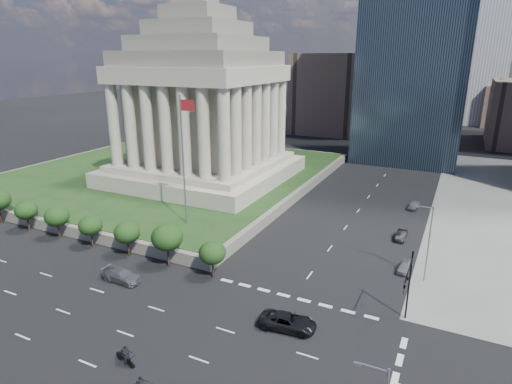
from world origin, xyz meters
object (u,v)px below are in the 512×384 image
Objects in this scene: pickup_truck at (288,322)px; street_lamp_north at (428,240)px; parked_sedan_far at (414,205)px; motorcycle_trail at (125,355)px; flagpole at (184,154)px; parked_sedan_mid at (401,235)px; war_memorial at (201,86)px; suv_grey at (122,276)px; parked_sedan_near at (405,267)px; traffic_signal_ne at (408,283)px.

street_lamp_north is at bearing -42.06° from pickup_truck.
motorcycle_trail reaches higher than parked_sedan_far.
parked_sedan_mid is (30.83, 13.03, -12.45)m from flagpole.
war_memorial is at bearing 127.21° from motorcycle_trail.
flagpole is 35.71m from parked_sedan_mid.
war_memorial is 14.50× the size of motorcycle_trail.
motorcycle_trail is (-11.51, -11.58, 0.17)m from pickup_truck.
flagpole reaches higher than motorcycle_trail.
suv_grey is 1.34× the size of parked_sedan_mid.
pickup_truck reaches higher than parked_sedan_mid.
parked_sedan_near is at bearing -34.16° from pickup_truck.
traffic_signal_ne is at bearing -16.71° from flagpole.
pickup_truck is at bearing -124.53° from street_lamp_north.
war_memorial is 60.00m from traffic_signal_ne.
traffic_signal_ne is (46.50, -34.30, -16.15)m from war_memorial.
suv_grey is 41.57m from parked_sedan_mid.
traffic_signal_ne reaches higher than parked_sedan_far.
parked_sedan_mid is at bearing 105.24° from parked_sedan_near.
traffic_signal_ne reaches higher than suv_grey.
parked_sedan_far reaches higher than parked_sedan_near.
motorcycle_trail is at bearing -120.05° from parked_sedan_near.
war_memorial reaches higher than suv_grey.
traffic_signal_ne is 1.48× the size of suv_grey.
suv_grey is (0.98, -15.91, -12.33)m from flagpole.
pickup_truck is 45.04m from parked_sedan_far.
parked_sedan_near is at bearing 146.62° from street_lamp_north.
war_memorial is at bearing -169.24° from parked_sedan_far.
war_memorial reaches higher than flagpole.
traffic_signal_ne reaches higher than motorcycle_trail.
parked_sedan_far is at bearing 98.93° from parked_sedan_near.
suv_grey is (13.15, -39.91, -20.62)m from war_memorial.
pickup_truck is 1.48× the size of parked_sedan_mid.
street_lamp_north is (35.16, 1.00, -7.45)m from flagpole.
street_lamp_north is 1.68× the size of pickup_truck.
parked_sedan_near is (44.96, -21.44, -20.75)m from war_memorial.
street_lamp_north is at bearing 85.81° from traffic_signal_ne.
war_memorial reaches higher than traffic_signal_ne.
parked_sedan_far is at bearing 90.02° from parked_sedan_mid.
pickup_truck is 2.21× the size of motorcycle_trail.
flagpole is 30.94m from pickup_truck.
war_memorial is 10.21× the size of parked_sedan_near.
flagpole is 3.70× the size of suv_grey.
parked_sedan_far is at bearing 42.84° from flagpole.
flagpole is (12.17, -24.00, -8.29)m from war_memorial.
traffic_signal_ne reaches higher than parked_sedan_mid.
motorcycle_trail is at bearing -135.65° from suv_grey.
suv_grey is (-34.18, -16.91, -4.88)m from street_lamp_north.
war_memorial is 48.98m from parked_sedan_mid.
street_lamp_north is at bearing 62.90° from motorcycle_trail.
parked_sedan_far is (0.00, 15.56, 0.03)m from parked_sedan_mid.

